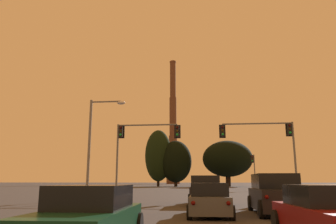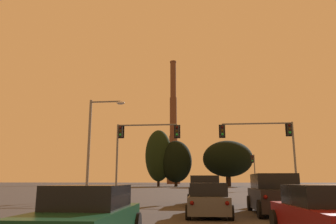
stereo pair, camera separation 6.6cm
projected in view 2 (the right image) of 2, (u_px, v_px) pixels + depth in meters
name	position (u px, v px, depth m)	size (l,w,h in m)	color
sedan_right_lane_third	(328.00, 215.00, 8.42)	(2.18, 4.77, 1.43)	maroon
suv_center_lane_front	(205.00, 191.00, 21.40)	(2.10, 4.91, 1.86)	black
hatchback_center_lane_second	(208.00, 201.00, 14.54)	(1.91, 4.11, 1.44)	#4C4F54
suv_right_lane_second	(274.00, 194.00, 15.43)	(2.21, 4.94, 1.86)	black
sedan_left_lane_third	(86.00, 218.00, 7.68)	(2.10, 4.75, 1.43)	#0F3823
traffic_light_overhead_right	(269.00, 139.00, 29.42)	(6.74, 0.50, 6.75)	slate
traffic_light_far_right	(254.00, 167.00, 52.28)	(0.78, 0.50, 5.66)	slate
traffic_light_overhead_left	(138.00, 141.00, 30.14)	(6.04, 0.50, 6.71)	slate
street_lamp	(95.00, 138.00, 24.75)	(2.78, 0.36, 7.66)	slate
smokestack	(173.00, 134.00, 168.83)	(6.78, 6.78, 64.86)	#523427
treeline_far_right	(159.00, 155.00, 92.11)	(7.50, 6.75, 15.72)	black
treeline_center_left	(228.00, 159.00, 88.63)	(13.43, 12.08, 12.27)	black
treeline_center_right	(176.00, 161.00, 91.15)	(8.87, 7.98, 12.60)	black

